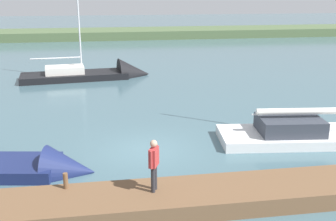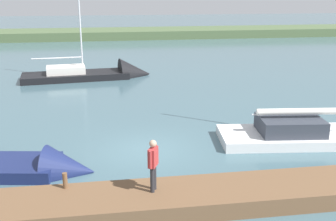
{
  "view_description": "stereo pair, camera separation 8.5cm",
  "coord_description": "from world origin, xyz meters",
  "px_view_note": "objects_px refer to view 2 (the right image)",
  "views": [
    {
      "loc": [
        1.75,
        16.96,
        6.98
      ],
      "look_at": [
        -0.89,
        0.51,
        1.97
      ],
      "focal_mm": 43.25,
      "sensor_mm": 36.0,
      "label": 1
    },
    {
      "loc": [
        1.67,
        16.98,
        6.98
      ],
      "look_at": [
        -0.89,
        0.51,
        1.97
      ],
      "focal_mm": 43.25,
      "sensor_mm": 36.0,
      "label": 2
    }
  ],
  "objects_px": {
    "mooring_post_near": "(65,181)",
    "sailboat_mid_channel": "(104,75)",
    "person_on_dock": "(153,162)",
    "sailboat_far_left": "(5,169)"
  },
  "relations": [
    {
      "from": "mooring_post_near",
      "to": "sailboat_far_left",
      "type": "bearing_deg",
      "value": -47.7
    },
    {
      "from": "mooring_post_near",
      "to": "person_on_dock",
      "type": "height_order",
      "value": "person_on_dock"
    },
    {
      "from": "mooring_post_near",
      "to": "sailboat_mid_channel",
      "type": "bearing_deg",
      "value": -93.59
    },
    {
      "from": "sailboat_mid_channel",
      "to": "person_on_dock",
      "type": "xyz_separation_m",
      "value": [
        -1.6,
        21.12,
        1.46
      ]
    },
    {
      "from": "sailboat_far_left",
      "to": "mooring_post_near",
      "type": "bearing_deg",
      "value": -38.44
    },
    {
      "from": "mooring_post_near",
      "to": "sailboat_mid_channel",
      "type": "height_order",
      "value": "sailboat_mid_channel"
    },
    {
      "from": "sailboat_far_left",
      "to": "person_on_dock",
      "type": "height_order",
      "value": "sailboat_far_left"
    },
    {
      "from": "sailboat_mid_channel",
      "to": "person_on_dock",
      "type": "relative_size",
      "value": 6.1
    },
    {
      "from": "sailboat_mid_channel",
      "to": "sailboat_far_left",
      "type": "distance_m",
      "value": 18.03
    },
    {
      "from": "sailboat_far_left",
      "to": "person_on_dock",
      "type": "bearing_deg",
      "value": -23.26
    }
  ]
}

